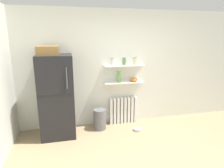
% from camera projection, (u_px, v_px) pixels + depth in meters
% --- Properties ---
extents(ground_plane, '(7.04, 7.04, 0.00)m').
position_uv_depth(ground_plane, '(139.00, 158.00, 3.32)').
color(ground_plane, '#9E8460').
extents(back_wall, '(7.04, 0.10, 2.60)m').
position_uv_depth(back_wall, '(117.00, 68.00, 4.47)').
color(back_wall, silver).
rests_on(back_wall, ground_plane).
extents(refrigerator, '(0.67, 0.68, 1.84)m').
position_uv_depth(refrigerator, '(57.00, 95.00, 3.92)').
color(refrigerator, black).
rests_on(refrigerator, ground_plane).
extents(radiator, '(0.66, 0.12, 0.63)m').
position_uv_depth(radiator, '(123.00, 110.00, 4.62)').
color(radiator, white).
rests_on(radiator, ground_plane).
extents(wall_shelf_lower, '(0.91, 0.22, 0.02)m').
position_uv_depth(wall_shelf_lower, '(124.00, 82.00, 4.42)').
color(wall_shelf_lower, white).
extents(wall_shelf_upper, '(0.91, 0.22, 0.02)m').
position_uv_depth(wall_shelf_upper, '(124.00, 66.00, 4.33)').
color(wall_shelf_upper, white).
extents(storage_jar_0, '(0.11, 0.11, 0.16)m').
position_uv_depth(storage_jar_0, '(113.00, 62.00, 4.25)').
color(storage_jar_0, silver).
rests_on(storage_jar_0, wall_shelf_upper).
extents(storage_jar_1, '(0.08, 0.08, 0.17)m').
position_uv_depth(storage_jar_1, '(124.00, 61.00, 4.31)').
color(storage_jar_1, '#5B7F4C').
rests_on(storage_jar_1, wall_shelf_upper).
extents(storage_jar_2, '(0.10, 0.10, 0.17)m').
position_uv_depth(storage_jar_2, '(135.00, 61.00, 4.36)').
color(storage_jar_2, beige).
rests_on(storage_jar_2, wall_shelf_upper).
extents(vase, '(0.07, 0.07, 0.25)m').
position_uv_depth(vase, '(119.00, 77.00, 4.36)').
color(vase, '#66A84C').
rests_on(vase, wall_shelf_lower).
extents(shelf_bowl, '(0.18, 0.18, 0.08)m').
position_uv_depth(shelf_bowl, '(134.00, 80.00, 4.46)').
color(shelf_bowl, orange).
rests_on(shelf_bowl, wall_shelf_lower).
extents(trash_bin, '(0.27, 0.27, 0.46)m').
position_uv_depth(trash_bin, '(100.00, 119.00, 4.31)').
color(trash_bin, slate).
rests_on(trash_bin, ground_plane).
extents(pet_food_bowl, '(0.16, 0.16, 0.05)m').
position_uv_depth(pet_food_bowl, '(137.00, 129.00, 4.28)').
color(pet_food_bowl, '#B7B7BC').
rests_on(pet_food_bowl, ground_plane).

